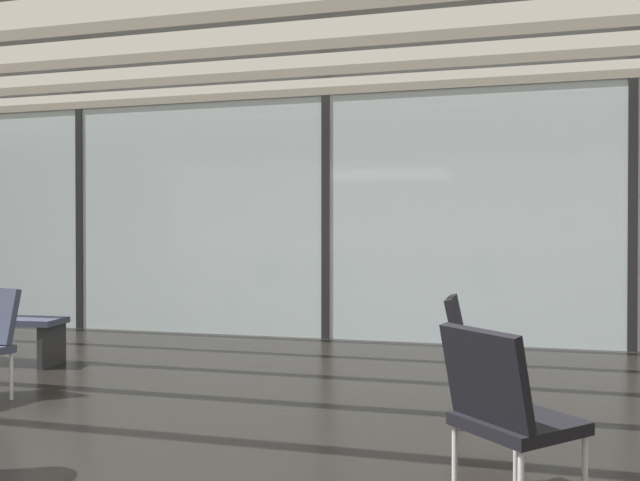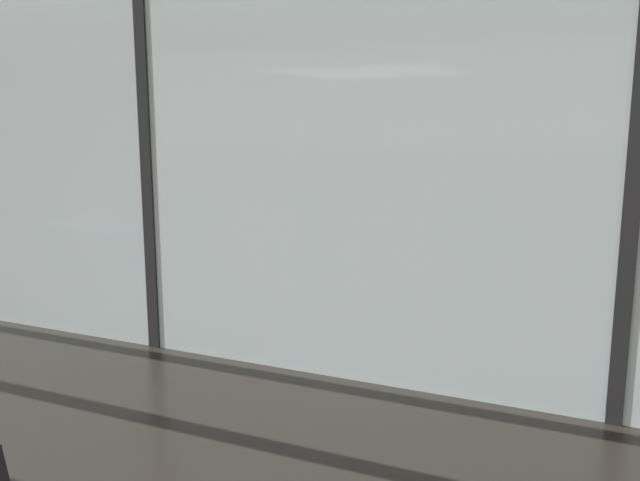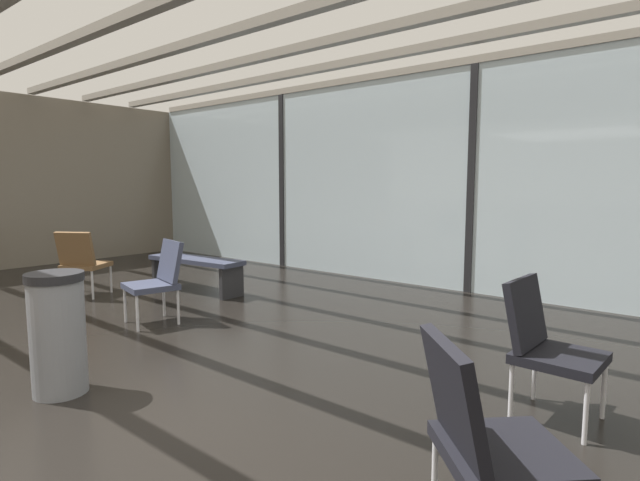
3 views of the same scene
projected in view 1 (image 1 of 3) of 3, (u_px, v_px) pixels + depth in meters
glass_curtain_wall at (326, 217)px, 7.92m from camera, size 14.00×0.08×3.02m
window_mullion_0 at (81, 219)px, 8.79m from camera, size 0.10×0.12×3.02m
window_mullion_1 at (326, 217)px, 7.92m from camera, size 0.10×0.12×3.02m
window_mullion_2 at (632, 215)px, 7.05m from camera, size 0.10×0.12×3.02m
parked_airplane at (469, 198)px, 11.73m from camera, size 11.94×3.93×3.93m
lounge_chair_2 at (476, 352)px, 4.35m from camera, size 0.54×0.50×0.87m
lounge_chair_3 at (505, 406)px, 2.98m from camera, size 0.71×0.71×0.87m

